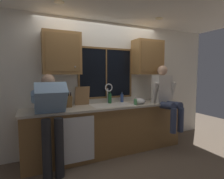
# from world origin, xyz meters

# --- Properties ---
(back_wall) EXTENTS (5.41, 0.12, 2.55)m
(back_wall) POSITION_xyz_m (0.00, 0.06, 1.27)
(back_wall) COLOR silver
(back_wall) RESTS_ON floor
(ceiling_downlight_left) EXTENTS (0.14, 0.14, 0.01)m
(ceiling_downlight_left) POSITION_xyz_m (-0.90, -0.60, 2.54)
(ceiling_downlight_left) COLOR #FFEAB2
(ceiling_downlight_right) EXTENTS (0.14, 0.14, 0.01)m
(ceiling_downlight_right) POSITION_xyz_m (0.90, -0.60, 2.54)
(ceiling_downlight_right) COLOR #FFEAB2
(window_glass) EXTENTS (1.10, 0.02, 0.95)m
(window_glass) POSITION_xyz_m (0.08, -0.01, 1.52)
(window_glass) COLOR black
(window_frame_top) EXTENTS (1.17, 0.02, 0.04)m
(window_frame_top) POSITION_xyz_m (0.08, -0.02, 2.02)
(window_frame_top) COLOR brown
(window_frame_bottom) EXTENTS (1.17, 0.02, 0.04)m
(window_frame_bottom) POSITION_xyz_m (0.08, -0.02, 1.03)
(window_frame_bottom) COLOR brown
(window_frame_left) EXTENTS (0.04, 0.02, 0.95)m
(window_frame_left) POSITION_xyz_m (-0.49, -0.02, 1.52)
(window_frame_left) COLOR brown
(window_frame_right) EXTENTS (0.03, 0.02, 0.95)m
(window_frame_right) POSITION_xyz_m (0.64, -0.02, 1.52)
(window_frame_right) COLOR brown
(window_mullion_center) EXTENTS (0.02, 0.02, 0.95)m
(window_mullion_center) POSITION_xyz_m (0.08, -0.02, 1.52)
(window_mullion_center) COLOR brown
(lower_cabinet_run) EXTENTS (3.01, 0.58, 0.88)m
(lower_cabinet_run) POSITION_xyz_m (0.00, -0.29, 0.44)
(lower_cabinet_run) COLOR olive
(lower_cabinet_run) RESTS_ON floor
(countertop) EXTENTS (3.07, 0.62, 0.04)m
(countertop) POSITION_xyz_m (0.00, -0.31, 0.90)
(countertop) COLOR beige
(countertop) RESTS_ON lower_cabinet_run
(dishwasher_front) EXTENTS (0.60, 0.02, 0.74)m
(dishwasher_front) POSITION_xyz_m (-0.70, -0.61, 0.46)
(dishwasher_front) COLOR white
(upper_cabinet_left) EXTENTS (0.64, 0.36, 0.72)m
(upper_cabinet_left) POSITION_xyz_m (-0.82, -0.17, 1.86)
(upper_cabinet_left) COLOR #9E703D
(upper_cabinet_right) EXTENTS (0.64, 0.36, 0.72)m
(upper_cabinet_right) POSITION_xyz_m (0.97, -0.17, 1.86)
(upper_cabinet_right) COLOR #9E703D
(sink) EXTENTS (0.80, 0.46, 0.21)m
(sink) POSITION_xyz_m (0.08, -0.30, 0.82)
(sink) COLOR white
(sink) RESTS_ON lower_cabinet_run
(faucet) EXTENTS (0.18, 0.09, 0.40)m
(faucet) POSITION_xyz_m (0.08, -0.12, 1.17)
(faucet) COLOR silver
(faucet) RESTS_ON countertop
(person_standing) EXTENTS (0.53, 0.71, 1.51)m
(person_standing) POSITION_xyz_m (-1.06, -0.59, 0.94)
(person_standing) COLOR #262628
(person_standing) RESTS_ON floor
(person_sitting_on_counter) EXTENTS (0.54, 0.62, 1.26)m
(person_sitting_on_counter) POSITION_xyz_m (1.13, -0.57, 1.10)
(person_sitting_on_counter) COLOR #384260
(person_sitting_on_counter) RESTS_ON countertop
(knife_block) EXTENTS (0.12, 0.18, 0.32)m
(knife_block) POSITION_xyz_m (-0.74, -0.21, 1.03)
(knife_block) COLOR brown
(knife_block) RESTS_ON countertop
(cutting_board) EXTENTS (0.27, 0.09, 0.36)m
(cutting_board) POSITION_xyz_m (-0.45, -0.09, 1.10)
(cutting_board) COLOR #997047
(cutting_board) RESTS_ON countertop
(mixing_bowl) EXTENTS (0.24, 0.24, 0.12)m
(mixing_bowl) POSITION_xyz_m (0.61, -0.42, 0.97)
(mixing_bowl) COLOR silver
(mixing_bowl) RESTS_ON countertop
(soap_dispenser) EXTENTS (0.06, 0.07, 0.16)m
(soap_dispenser) POSITION_xyz_m (0.48, -0.49, 0.98)
(soap_dispenser) COLOR #59A566
(soap_dispenser) RESTS_ON countertop
(bottle_green_glass) EXTENTS (0.07, 0.07, 0.22)m
(bottle_green_glass) POSITION_xyz_m (0.39, -0.10, 1.01)
(bottle_green_glass) COLOR #334C8C
(bottle_green_glass) RESTS_ON countertop
(bottle_tall_clear) EXTENTS (0.07, 0.07, 0.25)m
(bottle_tall_clear) POSITION_xyz_m (0.11, -0.12, 1.02)
(bottle_tall_clear) COLOR #1E592D
(bottle_tall_clear) RESTS_ON countertop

